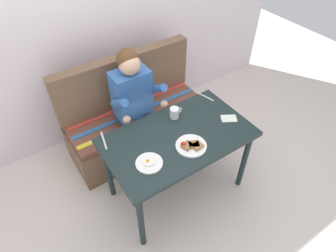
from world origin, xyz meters
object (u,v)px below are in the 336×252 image
object	(u,v)px
plate_breakfast	(191,146)
coffee_mug	(175,113)
napkin	(229,118)
fork	(206,97)
plate_eggs	(149,163)
table	(178,143)
couch	(136,119)
person	(136,100)
knife	(104,140)

from	to	relation	value
plate_breakfast	coffee_mug	bearing A→B (deg)	76.12
napkin	fork	distance (m)	0.34
plate_eggs	napkin	size ratio (longest dim) A/B	1.54
table	napkin	size ratio (longest dim) A/B	9.10
table	couch	distance (m)	0.83
fork	napkin	bearing A→B (deg)	-109.69
napkin	plate_breakfast	bearing A→B (deg)	-169.80
napkin	person	bearing A→B (deg)	129.44
table	plate_eggs	world-z (taller)	plate_eggs
person	napkin	distance (m)	0.86
table	knife	distance (m)	0.60
table	person	bearing A→B (deg)	96.32
person	plate_eggs	size ratio (longest dim) A/B	5.99
plate_eggs	fork	size ratio (longest dim) A/B	1.19
table	napkin	world-z (taller)	napkin
person	knife	distance (m)	0.55
person	plate_breakfast	bearing A→B (deg)	-83.82
couch	knife	size ratio (longest dim) A/B	7.20
table	coffee_mug	distance (m)	0.26
plate_breakfast	coffee_mug	size ratio (longest dim) A/B	2.06
plate_eggs	coffee_mug	distance (m)	0.55
person	coffee_mug	size ratio (longest dim) A/B	10.27
plate_eggs	fork	distance (m)	0.93
knife	person	bearing A→B (deg)	46.35
coffee_mug	napkin	xyz separation A→B (m)	(0.37, -0.28, -0.05)
couch	knife	world-z (taller)	couch
coffee_mug	knife	xyz separation A→B (m)	(-0.63, 0.08, -0.05)
person	plate_breakfast	xyz separation A→B (m)	(0.08, -0.74, 0.00)
plate_eggs	knife	world-z (taller)	plate_eggs
plate_breakfast	fork	bearing A→B (deg)	40.97
couch	plate_breakfast	world-z (taller)	couch
person	knife	size ratio (longest dim) A/B	6.06
plate_breakfast	plate_eggs	bearing A→B (deg)	174.17
napkin	coffee_mug	bearing A→B (deg)	143.64
couch	person	world-z (taller)	person
plate_breakfast	fork	xyz separation A→B (m)	(0.49, 0.43, -0.01)
table	fork	size ratio (longest dim) A/B	7.06
plate_breakfast	napkin	world-z (taller)	plate_breakfast
coffee_mug	couch	bearing A→B (deg)	100.51
couch	person	distance (m)	0.45
coffee_mug	napkin	world-z (taller)	coffee_mug
napkin	knife	xyz separation A→B (m)	(-1.00, 0.35, -0.00)
coffee_mug	fork	xyz separation A→B (m)	(0.40, 0.07, -0.05)
table	coffee_mug	bearing A→B (deg)	63.03
table	knife	bearing A→B (deg)	151.67
table	person	distance (m)	0.60
plate_breakfast	knife	xyz separation A→B (m)	(-0.54, 0.44, -0.01)
knife	coffee_mug	bearing A→B (deg)	5.34
knife	table	bearing A→B (deg)	-15.95
couch	coffee_mug	distance (m)	0.73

